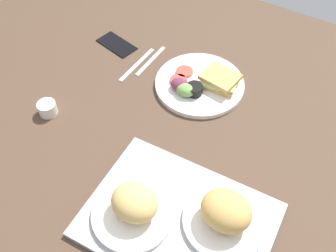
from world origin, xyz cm
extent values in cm
cube|color=#4C3828|center=(0.00, 0.00, -1.50)|extent=(190.00, 150.00, 3.00)
cube|color=#9EA0A3|center=(-14.27, 25.07, 0.80)|extent=(46.58, 35.18, 1.60)
cylinder|color=white|center=(-24.27, 20.07, 2.30)|extent=(20.43, 20.43, 1.40)
ellipsoid|color=tan|center=(-24.06, 20.04, 7.21)|extent=(12.36, 10.67, 8.43)
cylinder|color=white|center=(-4.27, 30.07, 2.30)|extent=(20.22, 20.22, 1.40)
ellipsoid|color=#DBB266|center=(-4.54, 29.20, 6.97)|extent=(11.65, 10.06, 7.95)
cylinder|color=white|center=(3.67, -19.46, 0.80)|extent=(28.70, 28.70, 1.60)
cube|color=tan|center=(-2.07, -22.04, 2.30)|extent=(11.84, 10.05, 1.40)
cube|color=#B2C66B|center=(-2.07, -22.04, 3.50)|extent=(12.60, 11.05, 1.00)
cube|color=tan|center=(-2.07, -22.04, 4.70)|extent=(12.04, 10.31, 1.40)
cylinder|color=#D14738|center=(10.12, -20.89, 2.00)|extent=(5.60, 5.60, 0.80)
cylinder|color=#D14738|center=(9.69, -16.30, 2.00)|extent=(5.60, 5.60, 0.80)
cylinder|color=black|center=(2.95, -14.43, 3.10)|extent=(5.20, 5.20, 3.00)
cylinder|color=#EFEACC|center=(2.95, -14.43, 4.20)|extent=(4.26, 4.26, 0.60)
ellipsoid|color=#729E4C|center=(5.10, -12.57, 3.40)|extent=(6.00, 4.80, 3.60)
ellipsoid|color=#6B2D47|center=(7.68, -13.72, 3.40)|extent=(6.00, 4.80, 3.60)
cylinder|color=silver|center=(37.58, 14.50, 2.00)|extent=(5.60, 5.60, 4.00)
cube|color=#B7B7BC|center=(23.67, -21.46, 0.25)|extent=(1.62, 17.02, 0.50)
cube|color=#B7B7BC|center=(26.67, -17.46, 0.25)|extent=(1.90, 19.03, 0.50)
cube|color=black|center=(38.76, -22.41, 0.40)|extent=(15.57, 10.00, 0.80)
camera|label=1|loc=(-34.40, 63.34, 90.09)|focal=41.96mm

